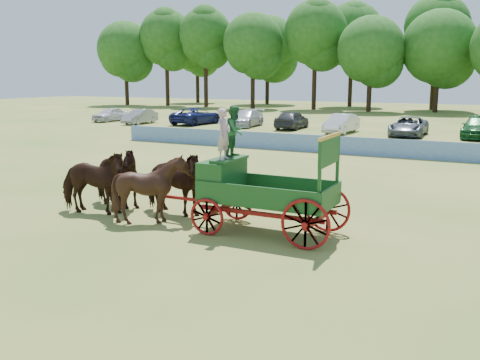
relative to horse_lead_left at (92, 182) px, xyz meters
The scene contains 9 objects.
ground 2.41m from the horse_lead_left, 18.23° to the right, with size 160.00×160.00×0.00m, color #A8934C.
horse_lead_left is the anchor object (origin of this frame).
horse_lead_right 1.10m from the horse_lead_left, 90.00° to the left, with size 1.17×2.56×2.17m, color black.
horse_wheel_left 2.40m from the horse_lead_left, ahead, with size 1.75×1.97×2.17m, color black.
horse_wheel_right 2.64m from the horse_lead_left, 24.62° to the left, with size 1.17×2.56×2.17m, color black.
farm_dray 5.42m from the horse_lead_left, ahead, with size 6.00×2.00×3.68m.
sponsor_banner 17.37m from the horse_lead_left, 86.54° to the left, with size 26.00×0.08×1.05m, color #204EAE.
parked_cars 29.57m from the horse_lead_left, 87.74° to the left, with size 51.25×7.19×1.61m.
treeline 60.62m from the horse_lead_left, 90.19° to the left, with size 91.47×22.00×15.13m.
Camera 1 is at (10.11, -12.61, 4.55)m, focal length 40.00 mm.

